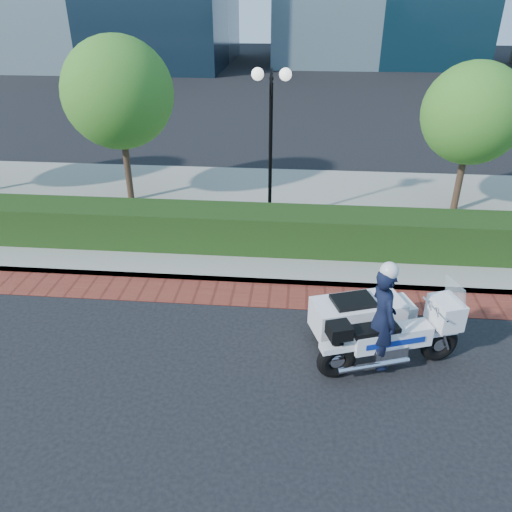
# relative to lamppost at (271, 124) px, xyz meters

# --- Properties ---
(ground) EXTENTS (120.00, 120.00, 0.00)m
(ground) POSITION_rel_lamppost_xyz_m (-1.00, -5.20, -2.96)
(ground) COLOR black
(ground) RESTS_ON ground
(brick_strip) EXTENTS (60.00, 1.00, 0.01)m
(brick_strip) POSITION_rel_lamppost_xyz_m (-1.00, -3.70, -2.95)
(brick_strip) COLOR maroon
(brick_strip) RESTS_ON ground
(sidewalk) EXTENTS (60.00, 8.00, 0.15)m
(sidewalk) POSITION_rel_lamppost_xyz_m (-1.00, 0.80, -2.88)
(sidewalk) COLOR gray
(sidewalk) RESTS_ON ground
(hedge_main) EXTENTS (18.00, 1.20, 1.00)m
(hedge_main) POSITION_rel_lamppost_xyz_m (-1.00, -1.60, -2.31)
(hedge_main) COLOR black
(hedge_main) RESTS_ON sidewalk
(lamppost) EXTENTS (1.02, 0.70, 4.21)m
(lamppost) POSITION_rel_lamppost_xyz_m (0.00, 0.00, 0.00)
(lamppost) COLOR black
(lamppost) RESTS_ON sidewalk
(tree_b) EXTENTS (3.20, 3.20, 4.89)m
(tree_b) POSITION_rel_lamppost_xyz_m (-4.50, 1.30, 0.48)
(tree_b) COLOR #332319
(tree_b) RESTS_ON sidewalk
(tree_c) EXTENTS (2.80, 2.80, 4.30)m
(tree_c) POSITION_rel_lamppost_xyz_m (5.50, 1.30, 0.09)
(tree_c) COLOR #332319
(tree_c) RESTS_ON sidewalk
(police_motorcycle) EXTENTS (2.77, 2.01, 2.21)m
(police_motorcycle) POSITION_rel_lamppost_xyz_m (2.30, -5.58, -2.20)
(police_motorcycle) COLOR black
(police_motorcycle) RESTS_ON ground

